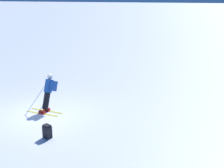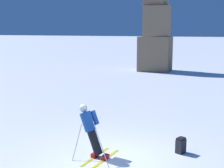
# 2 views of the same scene
# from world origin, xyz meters

# --- Properties ---
(ground_plane) EXTENTS (300.00, 300.00, 0.00)m
(ground_plane) POSITION_xyz_m (0.00, 0.00, 0.00)
(ground_plane) COLOR white
(skier) EXTENTS (1.30, 1.64, 1.65)m
(skier) POSITION_xyz_m (-0.59, 0.08, 0.89)
(skier) COLOR yellow
(skier) RESTS_ON ground
(rock_pillar) EXTENTS (2.84, 2.50, 9.01)m
(rock_pillar) POSITION_xyz_m (-2.93, 20.14, 3.77)
(rock_pillar) COLOR #7A664C
(rock_pillar) RESTS_ON ground
(spare_backpack) EXTENTS (0.33, 0.37, 0.50)m
(spare_backpack) POSITION_xyz_m (1.98, 1.24, 0.24)
(spare_backpack) COLOR black
(spare_backpack) RESTS_ON ground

